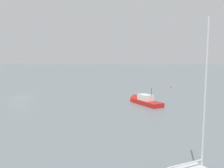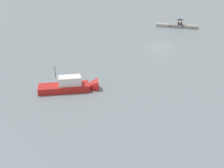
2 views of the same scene
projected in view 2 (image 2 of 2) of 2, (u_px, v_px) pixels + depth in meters
name	position (u px, v px, depth m)	size (l,w,h in m)	color
ground_plane	(159.00, 46.00, 47.73)	(500.00, 500.00, 0.00)	slate
seawall_pier	(177.00, 26.00, 62.52)	(8.42, 1.78, 0.60)	gray
person_seated_brown_left	(181.00, 24.00, 61.90)	(0.44, 0.63, 0.73)	#1E2333
person_seated_maroon_right	(178.00, 24.00, 62.03)	(0.44, 0.63, 0.73)	#1E2333
umbrella_open_black	(180.00, 19.00, 61.74)	(1.48, 1.48, 1.31)	black
motorboat_red_near	(74.00, 87.00, 30.53)	(6.11, 4.69, 3.38)	red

